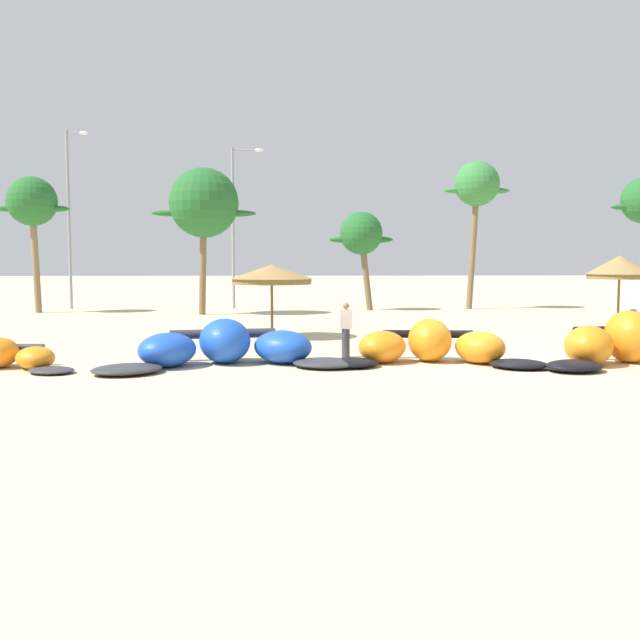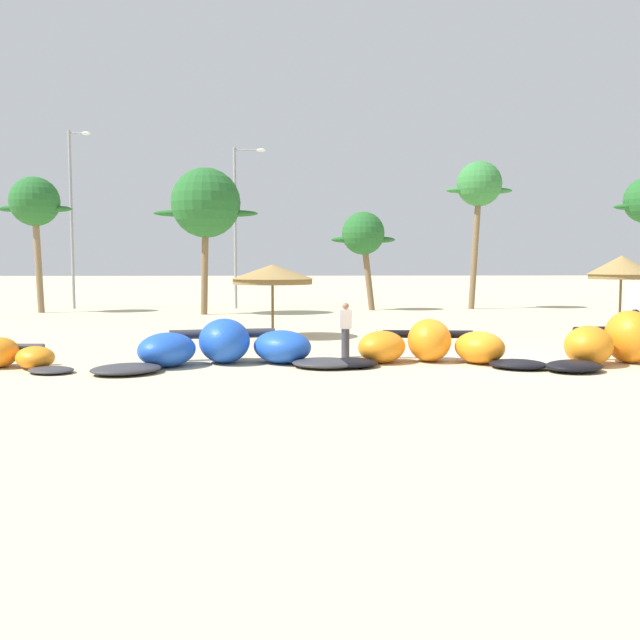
% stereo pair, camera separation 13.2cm
% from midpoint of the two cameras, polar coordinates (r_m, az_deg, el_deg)
% --- Properties ---
extents(ground_plane, '(260.00, 260.00, 0.00)m').
position_cam_midpoint_polar(ground_plane, '(20.74, 13.62, -3.16)').
color(ground_plane, beige).
extents(kite_left, '(7.20, 3.87, 1.24)m').
position_cam_midpoint_polar(kite_left, '(19.23, -7.53, -2.24)').
color(kite_left, '#333338').
rests_on(kite_left, ground).
extents(kite_left_of_center, '(6.23, 3.16, 1.21)m').
position_cam_midpoint_polar(kite_left_of_center, '(19.65, 9.20, -2.15)').
color(kite_left_of_center, black).
rests_on(kite_left_of_center, ground).
extents(kite_center, '(6.51, 3.24, 1.47)m').
position_cam_midpoint_polar(kite_center, '(21.01, 24.61, -1.81)').
color(kite_center, black).
rests_on(kite_center, ground).
extents(beach_umbrella_near_van, '(3.10, 3.10, 2.72)m').
position_cam_midpoint_polar(beach_umbrella_near_van, '(25.95, -3.76, 3.75)').
color(beach_umbrella_near_van, brown).
rests_on(beach_umbrella_near_van, ground).
extents(beach_umbrella_middle, '(2.69, 2.69, 3.08)m').
position_cam_midpoint_polar(beach_umbrella_middle, '(31.32, 23.51, 3.98)').
color(beach_umbrella_middle, brown).
rests_on(beach_umbrella_middle, ground).
extents(person_by_umbrellas, '(0.36, 0.24, 1.62)m').
position_cam_midpoint_polar(person_by_umbrellas, '(20.55, 2.28, -0.80)').
color(person_by_umbrellas, '#383842').
rests_on(person_by_umbrellas, ground).
extents(palm_leftmost, '(4.08, 2.72, 7.54)m').
position_cam_midpoint_polar(palm_leftmost, '(42.14, -22.19, 8.79)').
color(palm_leftmost, '#7F6647').
rests_on(palm_leftmost, ground).
extents(palm_left, '(5.57, 3.71, 7.84)m').
position_cam_midpoint_polar(palm_left, '(38.21, -9.22, 9.35)').
color(palm_left, brown).
rests_on(palm_left, ground).
extents(palm_left_of_gap, '(3.76, 2.50, 5.76)m').
position_cam_midpoint_polar(palm_left_of_gap, '(41.06, 3.66, 6.96)').
color(palm_left_of_gap, brown).
rests_on(palm_left_of_gap, ground).
extents(palm_center_left, '(4.02, 2.68, 8.84)m').
position_cam_midpoint_polar(palm_center_left, '(43.52, 12.95, 10.55)').
color(palm_center_left, brown).
rests_on(palm_center_left, ground).
extents(lamppost_west, '(1.37, 0.24, 10.66)m').
position_cam_midpoint_polar(lamppost_west, '(45.05, -19.46, 8.31)').
color(lamppost_west, gray).
rests_on(lamppost_west, ground).
extents(lamppost_west_center, '(1.97, 0.24, 9.70)m').
position_cam_midpoint_polar(lamppost_west_center, '(42.95, -6.65, 8.17)').
color(lamppost_west_center, gray).
rests_on(lamppost_west_center, ground).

